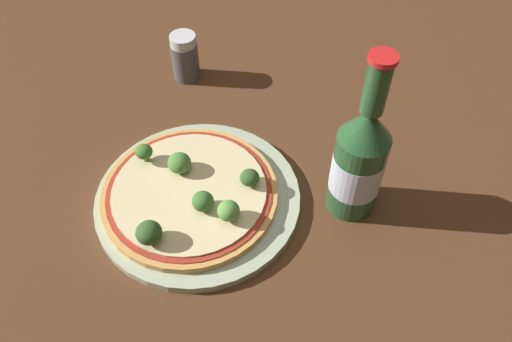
% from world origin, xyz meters
% --- Properties ---
extents(ground_plane, '(3.00, 3.00, 0.00)m').
position_xyz_m(ground_plane, '(0.00, 0.00, 0.00)').
color(ground_plane, '#4C2D19').
extents(plate, '(0.26, 0.26, 0.01)m').
position_xyz_m(plate, '(0.01, -0.03, 0.01)').
color(plate, '#A3B293').
rests_on(plate, ground_plane).
extents(pizza, '(0.22, 0.22, 0.01)m').
position_xyz_m(pizza, '(0.00, -0.02, 0.02)').
color(pizza, tan).
rests_on(pizza, plate).
extents(broccoli_floret_0, '(0.02, 0.02, 0.03)m').
position_xyz_m(broccoli_floret_0, '(-0.04, 0.05, 0.04)').
color(broccoli_floret_0, '#6B8E51').
rests_on(broccoli_floret_0, pizza).
extents(broccoli_floret_1, '(0.03, 0.03, 0.03)m').
position_xyz_m(broccoli_floret_1, '(0.00, 0.01, 0.04)').
color(broccoli_floret_1, '#6B8E51').
rests_on(broccoli_floret_1, pizza).
extents(broccoli_floret_2, '(0.03, 0.03, 0.03)m').
position_xyz_m(broccoli_floret_2, '(0.01, -0.06, 0.04)').
color(broccoli_floret_2, '#6B8E51').
rests_on(broccoli_floret_2, pizza).
extents(broccoli_floret_3, '(0.02, 0.02, 0.02)m').
position_xyz_m(broccoli_floret_3, '(0.07, -0.05, 0.04)').
color(broccoli_floret_3, '#6B8E51').
rests_on(broccoli_floret_3, pizza).
extents(broccoli_floret_4, '(0.03, 0.03, 0.03)m').
position_xyz_m(broccoli_floret_4, '(0.03, -0.08, 0.04)').
color(broccoli_floret_4, '#6B8E51').
rests_on(broccoli_floret_4, pizza).
extents(broccoli_floret_5, '(0.03, 0.03, 0.03)m').
position_xyz_m(broccoli_floret_5, '(-0.06, -0.08, 0.04)').
color(broccoli_floret_5, '#6B8E51').
rests_on(broccoli_floret_5, pizza).
extents(beer_bottle, '(0.06, 0.06, 0.23)m').
position_xyz_m(beer_bottle, '(0.19, -0.11, 0.08)').
color(beer_bottle, '#234C28').
rests_on(beer_bottle, ground_plane).
extents(pepper_shaker, '(0.04, 0.04, 0.08)m').
position_xyz_m(pepper_shaker, '(0.08, 0.22, 0.04)').
color(pepper_shaker, '#4C4C51').
rests_on(pepper_shaker, ground_plane).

